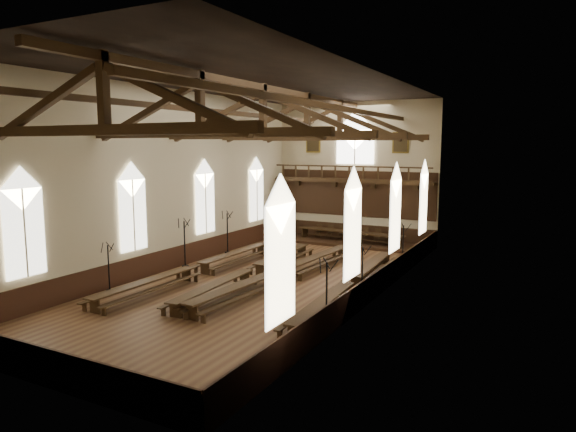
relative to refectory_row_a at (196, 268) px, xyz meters
name	(u,v)px	position (x,y,z in m)	size (l,w,h in m)	color
ground	(264,281)	(3.54, 1.04, -0.51)	(26.00, 26.00, 0.00)	brown
room_walls	(263,155)	(3.54, 1.04, 5.95)	(26.00, 26.00, 26.00)	#BDB28F
wainscot_band	(264,270)	(3.54, 1.04, 0.09)	(12.00, 26.00, 1.20)	black
side_windows	(264,209)	(3.54, 1.04, 3.23)	(11.85, 19.80, 4.50)	white
end_window	(355,141)	(3.54, 13.94, 6.72)	(2.80, 0.12, 3.80)	white
minstrels_gallery	(353,188)	(3.54, 13.70, 3.40)	(11.80, 1.24, 3.70)	#3B2412
portraits	(355,143)	(3.54, 13.94, 6.59)	(7.75, 0.09, 1.45)	brown
roof_trusses	(263,119)	(3.54, 1.04, 7.71)	(11.70, 25.70, 2.80)	#3B2412
refectory_row_a	(196,268)	(0.00, 0.00, 0.00)	(1.47, 13.91, 0.70)	#3B2412
refectory_row_b	(252,270)	(2.82, 1.08, -0.01)	(1.75, 13.81, 0.68)	#3B2412
refectory_row_c	(284,272)	(4.54, 1.39, 0.03)	(1.99, 14.38, 0.74)	#3B2412
refectory_row_d	(351,283)	(8.24, 1.10, -0.01)	(1.74, 13.81, 0.68)	#3B2412
dais	(349,243)	(3.81, 12.44, -0.42)	(11.40, 2.78, 0.19)	black
high_table	(350,233)	(3.81, 12.44, 0.31)	(8.05, 1.73, 0.75)	#3B2412
high_chairs	(353,233)	(3.81, 13.22, 0.19)	(5.81, 0.42, 0.93)	#3B2412
candelabrum_left_near	(109,277)	(-2.01, -4.02, 0.22)	(0.63, 0.73, 2.38)	black
candelabrum_left_mid	(185,252)	(-2.01, 1.58, 0.35)	(0.83, 0.84, 2.83)	black
candelabrum_left_far	(228,241)	(-2.01, 5.85, 0.34)	(0.82, 0.83, 2.78)	black
candelabrum_right_near	(326,307)	(9.09, -3.69, 0.32)	(0.75, 0.83, 2.71)	black
candelabrum_right_mid	(362,283)	(9.09, 0.26, 0.28)	(0.75, 0.77, 2.58)	black
candelabrum_right_far	(403,255)	(9.09, 6.99, 0.29)	(0.76, 0.80, 2.63)	black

